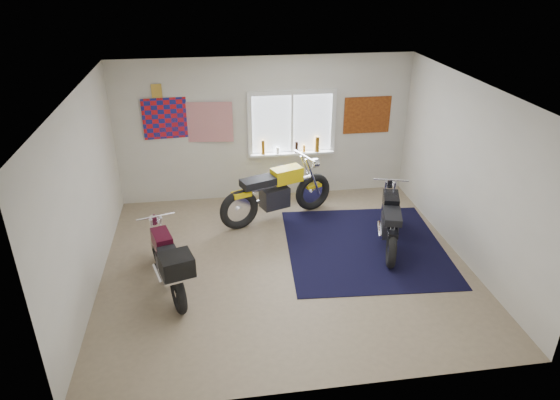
{
  "coord_description": "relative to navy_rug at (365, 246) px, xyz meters",
  "views": [
    {
      "loc": [
        -1.04,
        -6.38,
        4.27
      ],
      "look_at": [
        -0.03,
        0.4,
        0.9
      ],
      "focal_mm": 32.0,
      "sensor_mm": 36.0,
      "label": 1
    }
  ],
  "objects": [
    {
      "name": "triumph_poster",
      "position": [
        0.6,
        2.17,
        1.54
      ],
      "size": [
        0.9,
        0.03,
        0.7
      ],
      "primitive_type": "cube",
      "color": "#A54C14",
      "rests_on": "room_shell"
    },
    {
      "name": "maroon_tourer",
      "position": [
        -3.06,
        -0.76,
        0.47
      ],
      "size": [
        0.84,
        1.8,
        0.92
      ],
      "rotation": [
        0.0,
        0.0,
        1.86
      ],
      "color": "black",
      "rests_on": "ground"
    },
    {
      "name": "black_chrome_bike",
      "position": [
        0.39,
        0.03,
        0.42
      ],
      "size": [
        0.74,
        1.84,
        0.97
      ],
      "rotation": [
        0.0,
        0.0,
        1.28
      ],
      "color": "black",
      "rests_on": "navy_rug"
    },
    {
      "name": "yellow_triumph",
      "position": [
        -1.28,
        1.19,
        0.48
      ],
      "size": [
        2.12,
        0.97,
        1.11
      ],
      "rotation": [
        0.0,
        0.0,
        0.36
      ],
      "color": "black",
      "rests_on": "ground"
    },
    {
      "name": "navy_rug",
      "position": [
        0.0,
        0.0,
        0.0
      ],
      "size": [
        2.67,
        2.77,
        0.01
      ],
      "primitive_type": "cube",
      "rotation": [
        0.0,
        0.0,
        -0.07
      ],
      "color": "black",
      "rests_on": "ground"
    },
    {
      "name": "ground",
      "position": [
        -1.35,
        -0.31,
        -0.01
      ],
      "size": [
        5.5,
        5.5,
        0.0
      ],
      "primitive_type": "plane",
      "color": "#9E896B",
      "rests_on": "ground"
    },
    {
      "name": "room_shell",
      "position": [
        -1.35,
        -0.31,
        1.63
      ],
      "size": [
        5.5,
        5.5,
        5.5
      ],
      "color": "white",
      "rests_on": "ground"
    },
    {
      "name": "oil_bottles",
      "position": [
        -0.77,
        2.09,
        1.02
      ],
      "size": [
        1.12,
        0.09,
        0.3
      ],
      "color": "#895513",
      "rests_on": "window_assembly"
    },
    {
      "name": "window_assembly",
      "position": [
        -0.85,
        2.16,
        1.36
      ],
      "size": [
        1.66,
        0.17,
        1.26
      ],
      "color": "white",
      "rests_on": "room_shell"
    },
    {
      "name": "flag_display",
      "position": [
        -3.25,
        2.17,
        2.14
      ],
      "size": [
        1.6,
        0.1,
        1.17
      ],
      "color": "red",
      "rests_on": "room_shell"
    }
  ]
}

